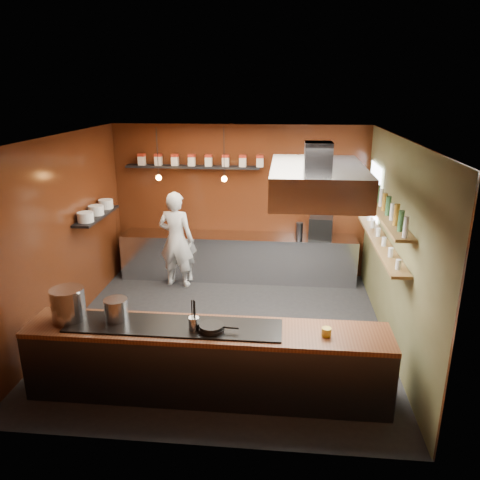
# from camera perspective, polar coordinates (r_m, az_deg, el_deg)

# --- Properties ---
(floor) EXTENTS (5.00, 5.00, 0.00)m
(floor) POSITION_cam_1_polar(r_m,az_deg,el_deg) (7.54, -1.91, -10.97)
(floor) COLOR black
(floor) RESTS_ON ground
(back_wall) EXTENTS (5.00, 0.00, 5.00)m
(back_wall) POSITION_cam_1_polar(r_m,az_deg,el_deg) (9.32, -0.03, 4.71)
(back_wall) COLOR #40190B
(back_wall) RESTS_ON ground
(left_wall) EXTENTS (0.00, 5.00, 5.00)m
(left_wall) POSITION_cam_1_polar(r_m,az_deg,el_deg) (7.66, -20.91, 0.50)
(left_wall) COLOR #40190B
(left_wall) RESTS_ON ground
(right_wall) EXTENTS (0.00, 5.00, 5.00)m
(right_wall) POSITION_cam_1_polar(r_m,az_deg,el_deg) (7.06, 18.50, -0.68)
(right_wall) COLOR brown
(right_wall) RESTS_ON ground
(ceiling) EXTENTS (5.00, 5.00, 0.00)m
(ceiling) POSITION_cam_1_polar(r_m,az_deg,el_deg) (6.62, -2.19, 12.36)
(ceiling) COLOR silver
(ceiling) RESTS_ON back_wall
(window_pane) EXTENTS (0.00, 1.00, 1.00)m
(window_pane) POSITION_cam_1_polar(r_m,az_deg,el_deg) (8.56, 16.06, 5.53)
(window_pane) COLOR white
(window_pane) RESTS_ON right_wall
(prep_counter) EXTENTS (4.60, 0.65, 0.90)m
(prep_counter) POSITION_cam_1_polar(r_m,az_deg,el_deg) (9.31, -0.23, -2.05)
(prep_counter) COLOR silver
(prep_counter) RESTS_ON floor
(pass_counter) EXTENTS (4.40, 0.72, 0.94)m
(pass_counter) POSITION_cam_1_polar(r_m,az_deg,el_deg) (5.94, -4.04, -14.50)
(pass_counter) COLOR #38383D
(pass_counter) RESTS_ON floor
(tin_shelf) EXTENTS (2.60, 0.26, 0.04)m
(tin_shelf) POSITION_cam_1_polar(r_m,az_deg,el_deg) (9.18, -5.79, 8.87)
(tin_shelf) COLOR black
(tin_shelf) RESTS_ON back_wall
(plate_shelf) EXTENTS (0.30, 1.40, 0.04)m
(plate_shelf) POSITION_cam_1_polar(r_m,az_deg,el_deg) (8.46, -17.07, 2.84)
(plate_shelf) COLOR black
(plate_shelf) RESTS_ON left_wall
(bottle_shelf_upper) EXTENTS (0.26, 2.80, 0.04)m
(bottle_shelf_upper) POSITION_cam_1_polar(r_m,az_deg,el_deg) (7.20, 17.09, 3.29)
(bottle_shelf_upper) COLOR olive
(bottle_shelf_upper) RESTS_ON right_wall
(bottle_shelf_lower) EXTENTS (0.26, 2.80, 0.04)m
(bottle_shelf_lower) POSITION_cam_1_polar(r_m,az_deg,el_deg) (7.32, 16.76, -0.26)
(bottle_shelf_lower) COLOR olive
(bottle_shelf_lower) RESTS_ON right_wall
(extractor_hood) EXTENTS (1.20, 2.00, 0.72)m
(extractor_hood) POSITION_cam_1_polar(r_m,az_deg,el_deg) (6.25, 9.36, 7.20)
(extractor_hood) COLOR #38383D
(extractor_hood) RESTS_ON ceiling
(pendant_left) EXTENTS (0.10, 0.10, 0.95)m
(pendant_left) POSITION_cam_1_polar(r_m,az_deg,el_deg) (8.67, -9.89, 7.82)
(pendant_left) COLOR black
(pendant_left) RESTS_ON ceiling
(pendant_right) EXTENTS (0.10, 0.10, 0.95)m
(pendant_right) POSITION_cam_1_polar(r_m,az_deg,el_deg) (8.43, -1.93, 7.79)
(pendant_right) COLOR black
(pendant_right) RESTS_ON ceiling
(storage_tins) EXTENTS (2.43, 0.13, 0.22)m
(storage_tins) POSITION_cam_1_polar(r_m,az_deg,el_deg) (9.13, -4.88, 9.68)
(storage_tins) COLOR beige
(storage_tins) RESTS_ON tin_shelf
(plate_stacks) EXTENTS (0.26, 1.16, 0.16)m
(plate_stacks) POSITION_cam_1_polar(r_m,az_deg,el_deg) (8.43, -17.13, 3.50)
(plate_stacks) COLOR white
(plate_stacks) RESTS_ON plate_shelf
(bottles) EXTENTS (0.06, 2.66, 0.24)m
(bottles) POSITION_cam_1_polar(r_m,az_deg,el_deg) (7.16, 17.20, 4.37)
(bottles) COLOR silver
(bottles) RESTS_ON bottle_shelf_upper
(wine_glasses) EXTENTS (0.07, 2.37, 0.13)m
(wine_glasses) POSITION_cam_1_polar(r_m,az_deg,el_deg) (7.30, 16.82, 0.37)
(wine_glasses) COLOR silver
(wine_glasses) RESTS_ON bottle_shelf_lower
(stockpot_large) EXTENTS (0.41, 0.41, 0.40)m
(stockpot_large) POSITION_cam_1_polar(r_m,az_deg,el_deg) (6.15, -20.22, -7.32)
(stockpot_large) COLOR #B5B7BC
(stockpot_large) RESTS_ON pass_counter
(stockpot_small) EXTENTS (0.38, 0.38, 0.27)m
(stockpot_small) POSITION_cam_1_polar(r_m,az_deg,el_deg) (5.98, -14.86, -8.18)
(stockpot_small) COLOR silver
(stockpot_small) RESTS_ON pass_counter
(utensil_crock) EXTENTS (0.14, 0.14, 0.16)m
(utensil_crock) POSITION_cam_1_polar(r_m,az_deg,el_deg) (5.61, -5.65, -10.10)
(utensil_crock) COLOR silver
(utensil_crock) RESTS_ON pass_counter
(frying_pan) EXTENTS (0.48, 0.31, 0.08)m
(frying_pan) POSITION_cam_1_polar(r_m,az_deg,el_deg) (5.59, -3.45, -10.63)
(frying_pan) COLOR black
(frying_pan) RESTS_ON pass_counter
(butter_jar) EXTENTS (0.14, 0.14, 0.10)m
(butter_jar) POSITION_cam_1_polar(r_m,az_deg,el_deg) (5.60, 10.49, -10.96)
(butter_jar) COLOR gold
(butter_jar) RESTS_ON pass_counter
(espresso_machine) EXTENTS (0.48, 0.46, 0.43)m
(espresso_machine) POSITION_cam_1_polar(r_m,az_deg,el_deg) (9.03, 9.81, 1.47)
(espresso_machine) COLOR black
(espresso_machine) RESTS_ON prep_counter
(chef) EXTENTS (0.73, 0.54, 1.85)m
(chef) POSITION_cam_1_polar(r_m,az_deg,el_deg) (8.92, -7.80, 0.06)
(chef) COLOR white
(chef) RESTS_ON floor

